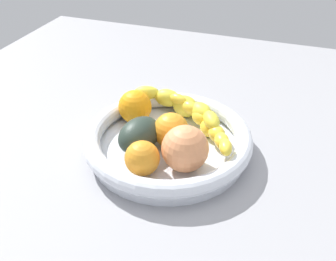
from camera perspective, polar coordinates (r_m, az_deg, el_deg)
kitchen_counter at (r=71.13cm, az=0.00°, el=-4.03°), size 120.00×120.00×3.00cm
fruit_bowl at (r=68.78cm, az=0.00°, el=-1.51°), size 29.86×29.86×4.61cm
banana_draped_left at (r=70.15cm, az=5.66°, el=0.91°), size 15.69×15.95×4.78cm
banana_draped_right at (r=75.15cm, az=2.18°, el=3.72°), size 20.14×11.21×4.91cm
orange_front at (r=67.03cm, az=0.38°, el=-0.13°), size 6.29×6.29×6.29cm
orange_mid_left at (r=61.66cm, az=-3.83°, el=-4.10°), size 5.72×5.72×5.72cm
orange_mid_right at (r=74.16cm, az=-4.90°, el=3.52°), size 6.41×6.41×6.41cm
avocado_dark at (r=66.84cm, az=-4.25°, el=-0.64°), size 8.23×10.09×5.73cm
peach_blush at (r=61.92cm, az=2.54°, el=-2.69°), size 7.71×7.71×7.71cm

